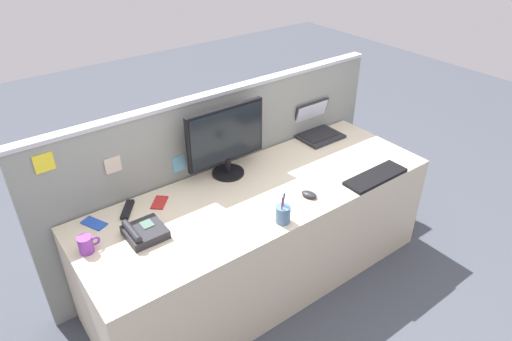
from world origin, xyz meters
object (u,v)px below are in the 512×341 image
object	(u,v)px
desktop_monitor	(226,139)
laptop	(315,128)
cell_phone_red_case	(159,202)
cell_phone_blue_case	(94,223)
keyboard_main	(376,177)
tv_remote	(127,210)
pen_cup	(283,214)
desk_phone	(144,232)
computer_mouse_right_hand	(309,194)
coffee_mug	(86,244)

from	to	relation	value
desktop_monitor	laptop	distance (m)	0.84
laptop	cell_phone_red_case	bearing A→B (deg)	-175.88
cell_phone_blue_case	laptop	bearing A→B (deg)	-22.41
keyboard_main	tv_remote	xyz separation A→B (m)	(-1.39, 0.61, -0.00)
desktop_monitor	tv_remote	bearing A→B (deg)	179.75
pen_cup	tv_remote	xyz separation A→B (m)	(-0.64, 0.60, -0.04)
laptop	pen_cup	distance (m)	1.07
desk_phone	computer_mouse_right_hand	size ratio (longest dim) A/B	1.97
cell_phone_red_case	laptop	bearing A→B (deg)	46.88
coffee_mug	cell_phone_blue_case	bearing A→B (deg)	62.53
desktop_monitor	desk_phone	bearing A→B (deg)	-159.60
desktop_monitor	cell_phone_red_case	size ratio (longest dim) A/B	4.24
desk_phone	keyboard_main	size ratio (longest dim) A/B	0.44
desktop_monitor	keyboard_main	size ratio (longest dim) A/B	1.20
cell_phone_red_case	coffee_mug	world-z (taller)	coffee_mug
cell_phone_blue_case	tv_remote	size ratio (longest dim) A/B	0.82
desk_phone	pen_cup	bearing A→B (deg)	-27.08
cell_phone_red_case	coffee_mug	distance (m)	0.50
computer_mouse_right_hand	tv_remote	xyz separation A→B (m)	(-0.92, 0.51, -0.01)
computer_mouse_right_hand	cell_phone_blue_case	distance (m)	1.22
pen_cup	tv_remote	bearing A→B (deg)	137.00
desk_phone	tv_remote	size ratio (longest dim) A/B	1.16
laptop	tv_remote	world-z (taller)	laptop
desk_phone	cell_phone_blue_case	world-z (taller)	desk_phone
desktop_monitor	pen_cup	world-z (taller)	desktop_monitor
computer_mouse_right_hand	desktop_monitor	bearing A→B (deg)	98.54
computer_mouse_right_hand	keyboard_main	bearing A→B (deg)	-28.87
cell_phone_blue_case	desk_phone	bearing A→B (deg)	-80.22
laptop	tv_remote	bearing A→B (deg)	-177.87
cell_phone_blue_case	cell_phone_red_case	xyz separation A→B (m)	(0.37, -0.04, 0.00)
desktop_monitor	keyboard_main	xyz separation A→B (m)	(0.71, -0.61, -0.24)
pen_cup	cell_phone_red_case	world-z (taller)	pen_cup
desk_phone	pen_cup	distance (m)	0.74
cell_phone_blue_case	tv_remote	xyz separation A→B (m)	(0.19, 0.00, 0.01)
desktop_monitor	computer_mouse_right_hand	bearing A→B (deg)	-64.56
computer_mouse_right_hand	cell_phone_red_case	bearing A→B (deg)	130.57
laptop	desktop_monitor	bearing A→B (deg)	-175.90
desk_phone	cell_phone_red_case	size ratio (longest dim) A/B	1.55
laptop	keyboard_main	world-z (taller)	laptop
computer_mouse_right_hand	pen_cup	world-z (taller)	pen_cup
laptop	coffee_mug	size ratio (longest dim) A/B	2.78
desk_phone	computer_mouse_right_hand	distance (m)	0.97
keyboard_main	cell_phone_blue_case	size ratio (longest dim) A/B	3.22
laptop	tv_remote	xyz separation A→B (m)	(-1.49, -0.06, -0.05)
desk_phone	pen_cup	xyz separation A→B (m)	(0.66, -0.34, 0.02)
desktop_monitor	tv_remote	size ratio (longest dim) A/B	3.15
keyboard_main	desk_phone	bearing A→B (deg)	165.69
computer_mouse_right_hand	cell_phone_blue_case	bearing A→B (deg)	138.54
desktop_monitor	laptop	size ratio (longest dim) A/B	1.75
laptop	keyboard_main	bearing A→B (deg)	-98.58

